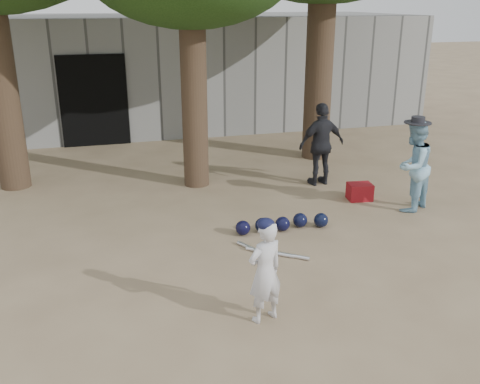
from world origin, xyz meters
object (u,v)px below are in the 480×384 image
object	(u,v)px
boy_player	(265,272)
red_bag	(360,192)
spectator_blue	(413,166)
spectator_dark	(322,144)

from	to	relation	value
boy_player	red_bag	xyz separation A→B (m)	(2.84, 3.21, -0.45)
spectator_blue	red_bag	bearing A→B (deg)	-79.15
spectator_dark	boy_player	bearing A→B (deg)	53.22
boy_player	spectator_blue	xyz separation A→B (m)	(3.43, 2.55, 0.17)
boy_player	red_bag	distance (m)	4.31
red_bag	boy_player	bearing A→B (deg)	-131.49
spectator_blue	spectator_dark	size ratio (longest dim) A/B	0.97
spectator_blue	boy_player	bearing A→B (deg)	5.71
spectator_blue	spectator_dark	xyz separation A→B (m)	(-0.94, 1.66, 0.02)
boy_player	spectator_dark	size ratio (longest dim) A/B	0.75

